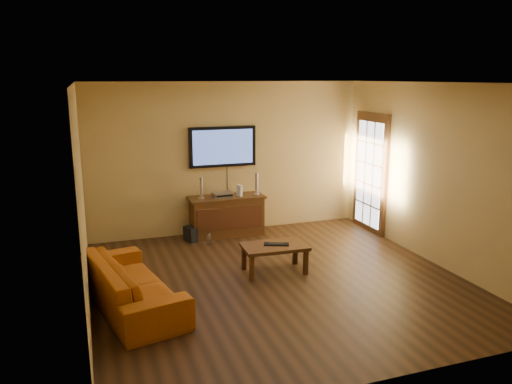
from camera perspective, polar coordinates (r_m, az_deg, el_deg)
name	(u,v)px	position (r m, az deg, el deg)	size (l,w,h in m)	color
ground_plane	(278,281)	(7.07, 2.59, -10.08)	(5.00, 5.00, 0.00)	black
room_walls	(264,154)	(7.17, 0.88, 4.31)	(5.00, 5.00, 5.00)	tan
french_door	(370,174)	(9.31, 12.93, 2.02)	(0.07, 1.02, 2.22)	#41240E
media_console	(227,216)	(8.92, -3.36, -2.71)	(1.34, 0.51, 0.71)	#41240E
television	(223,147)	(8.88, -3.84, 5.19)	(1.21, 0.08, 0.72)	black
coffee_table	(274,249)	(7.24, 2.13, -6.50)	(0.95, 0.60, 0.41)	#41240E
sofa	(131,276)	(6.38, -14.07, -9.24)	(2.03, 0.59, 0.79)	#A45212
speaker_left	(201,189)	(8.70, -6.27, 0.38)	(0.10, 0.10, 0.37)	silver
speaker_right	(257,185)	(8.94, 0.08, 0.86)	(0.11, 0.11, 0.39)	silver
av_receiver	(223,194)	(8.82, -3.84, -0.28)	(0.34, 0.25, 0.08)	silver
game_console	(239,190)	(8.84, -1.92, 0.19)	(0.04, 0.15, 0.20)	white
subwoofer	(193,233)	(8.73, -7.17, -4.72)	(0.26, 0.26, 0.26)	black
bottle	(209,239)	(8.51, -5.35, -5.40)	(0.07, 0.07, 0.20)	white
keyboard	(276,244)	(7.23, 2.35, -5.97)	(0.38, 0.26, 0.02)	black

